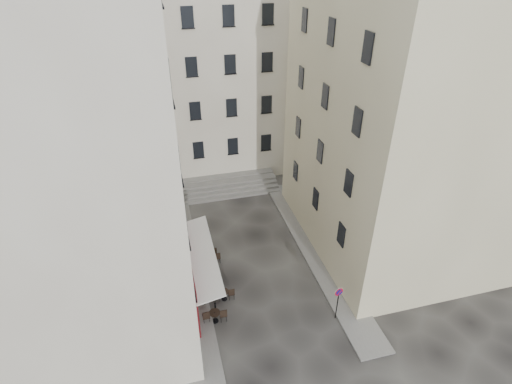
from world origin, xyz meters
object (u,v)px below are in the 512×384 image
object	(u,v)px
bistro_table_b	(224,294)
pedestrian	(205,257)
no_parking_sign	(338,298)
bistro_table_a	(215,315)

from	to	relation	value
bistro_table_b	pedestrian	size ratio (longest dim) A/B	0.74
no_parking_sign	bistro_table_a	world-z (taller)	no_parking_sign
bistro_table_a	no_parking_sign	bearing A→B (deg)	-12.59
bistro_table_b	pedestrian	xyz separation A→B (m)	(-0.65, 3.22, 0.39)
no_parking_sign	bistro_table_b	world-z (taller)	no_parking_sign
no_parking_sign	bistro_table_a	size ratio (longest dim) A/B	1.71
bistro_table_a	pedestrian	distance (m)	4.75
bistro_table_a	bistro_table_b	distance (m)	1.72
no_parking_sign	bistro_table_a	bearing A→B (deg)	156.81
bistro_table_b	pedestrian	distance (m)	3.31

